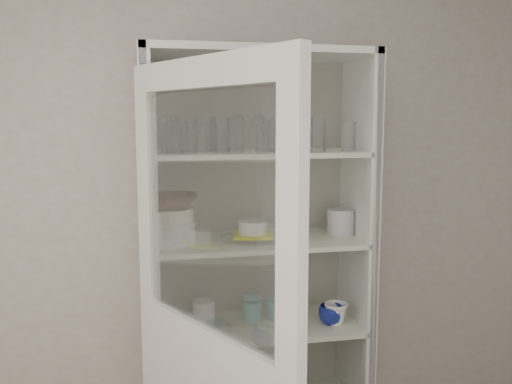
{
  "coord_description": "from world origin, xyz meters",
  "views": [
    {
      "loc": [
        -0.28,
        -1.09,
        1.8
      ],
      "look_at": [
        0.2,
        1.27,
        1.48
      ],
      "focal_mm": 38.0,
      "sensor_mm": 36.0,
      "label": 1
    }
  ],
  "objects_px": {
    "goblet_3": "(302,132)",
    "plate_stack_back": "(164,227)",
    "grey_bowl_stack": "(341,222)",
    "white_canister": "(204,313)",
    "goblet_1": "(238,130)",
    "measuring_cups": "(216,328)",
    "white_ramekin": "(253,227)",
    "teal_jar": "(252,308)",
    "pantry_cabinet": "(253,302)",
    "terracotta_bowl": "(171,201)",
    "mug_blue": "(331,315)",
    "goblet_2": "(260,130)",
    "mug_white": "(336,314)",
    "plate_stack_front": "(172,233)",
    "yellow_trivet": "(253,235)",
    "goblet_0": "(168,131)",
    "mug_teal": "(276,310)",
    "cream_bowl": "(171,215)",
    "glass_platter": "(253,238)"
  },
  "relations": [
    {
      "from": "goblet_0",
      "to": "glass_platter",
      "type": "relative_size",
      "value": 0.63
    },
    {
      "from": "mug_blue",
      "to": "mug_teal",
      "type": "xyz_separation_m",
      "value": [
        -0.24,
        0.1,
        0.0
      ]
    },
    {
      "from": "goblet_2",
      "to": "yellow_trivet",
      "type": "distance_m",
      "value": 0.49
    },
    {
      "from": "cream_bowl",
      "to": "white_ramekin",
      "type": "bearing_deg",
      "value": 1.86
    },
    {
      "from": "mug_blue",
      "to": "white_canister",
      "type": "bearing_deg",
      "value": 170.41
    },
    {
      "from": "goblet_3",
      "to": "white_canister",
      "type": "distance_m",
      "value": 0.95
    },
    {
      "from": "cream_bowl",
      "to": "white_ramekin",
      "type": "xyz_separation_m",
      "value": [
        0.36,
        0.01,
        -0.07
      ]
    },
    {
      "from": "goblet_0",
      "to": "plate_stack_front",
      "type": "relative_size",
      "value": 0.84
    },
    {
      "from": "glass_platter",
      "to": "yellow_trivet",
      "type": "distance_m",
      "value": 0.01
    },
    {
      "from": "goblet_2",
      "to": "white_canister",
      "type": "bearing_deg",
      "value": -158.35
    },
    {
      "from": "goblet_3",
      "to": "plate_stack_back",
      "type": "xyz_separation_m",
      "value": [
        -0.64,
        0.06,
        -0.44
      ]
    },
    {
      "from": "grey_bowl_stack",
      "to": "white_canister",
      "type": "distance_m",
      "value": 0.76
    },
    {
      "from": "goblet_2",
      "to": "glass_platter",
      "type": "xyz_separation_m",
      "value": [
        -0.06,
        -0.14,
        -0.48
      ]
    },
    {
      "from": "grey_bowl_stack",
      "to": "measuring_cups",
      "type": "bearing_deg",
      "value": -171.24
    },
    {
      "from": "pantry_cabinet",
      "to": "goblet_3",
      "type": "distance_m",
      "value": 0.83
    },
    {
      "from": "mug_white",
      "to": "terracotta_bowl",
      "type": "bearing_deg",
      "value": -171.65
    },
    {
      "from": "mug_white",
      "to": "measuring_cups",
      "type": "height_order",
      "value": "mug_white"
    },
    {
      "from": "pantry_cabinet",
      "to": "goblet_1",
      "type": "distance_m",
      "value": 0.81
    },
    {
      "from": "white_ramekin",
      "to": "teal_jar",
      "type": "xyz_separation_m",
      "value": [
        0.01,
        0.06,
        -0.4
      ]
    },
    {
      "from": "plate_stack_back",
      "to": "white_canister",
      "type": "bearing_deg",
      "value": -38.46
    },
    {
      "from": "teal_jar",
      "to": "pantry_cabinet",
      "type": "bearing_deg",
      "value": 59.63
    },
    {
      "from": "mug_teal",
      "to": "yellow_trivet",
      "type": "bearing_deg",
      "value": -171.69
    },
    {
      "from": "goblet_1",
      "to": "mug_teal",
      "type": "height_order",
      "value": "goblet_1"
    },
    {
      "from": "goblet_1",
      "to": "grey_bowl_stack",
      "type": "distance_m",
      "value": 0.65
    },
    {
      "from": "goblet_1",
      "to": "measuring_cups",
      "type": "bearing_deg",
      "value": -124.01
    },
    {
      "from": "goblet_3",
      "to": "plate_stack_front",
      "type": "height_order",
      "value": "goblet_3"
    },
    {
      "from": "plate_stack_front",
      "to": "teal_jar",
      "type": "xyz_separation_m",
      "value": [
        0.37,
        0.08,
        -0.4
      ]
    },
    {
      "from": "plate_stack_front",
      "to": "terracotta_bowl",
      "type": "bearing_deg",
      "value": 0.0
    },
    {
      "from": "yellow_trivet",
      "to": "white_canister",
      "type": "xyz_separation_m",
      "value": [
        -0.22,
        0.02,
        -0.36
      ]
    },
    {
      "from": "teal_jar",
      "to": "glass_platter",
      "type": "bearing_deg",
      "value": -98.27
    },
    {
      "from": "goblet_3",
      "to": "cream_bowl",
      "type": "relative_size",
      "value": 0.81
    },
    {
      "from": "terracotta_bowl",
      "to": "glass_platter",
      "type": "xyz_separation_m",
      "value": [
        0.36,
        0.01,
        -0.18
      ]
    },
    {
      "from": "white_ramekin",
      "to": "measuring_cups",
      "type": "xyz_separation_m",
      "value": [
        -0.18,
        -0.06,
        -0.44
      ]
    },
    {
      "from": "goblet_0",
      "to": "goblet_1",
      "type": "relative_size",
      "value": 1.01
    },
    {
      "from": "pantry_cabinet",
      "to": "goblet_1",
      "type": "relative_size",
      "value": 11.8
    },
    {
      "from": "goblet_1",
      "to": "white_ramekin",
      "type": "distance_m",
      "value": 0.46
    },
    {
      "from": "mug_white",
      "to": "goblet_3",
      "type": "bearing_deg",
      "value": 139.07
    },
    {
      "from": "goblet_3",
      "to": "pantry_cabinet",
      "type": "bearing_deg",
      "value": -176.05
    },
    {
      "from": "goblet_0",
      "to": "terracotta_bowl",
      "type": "xyz_separation_m",
      "value": [
        0.0,
        -0.11,
        -0.3
      ]
    },
    {
      "from": "terracotta_bowl",
      "to": "goblet_3",
      "type": "bearing_deg",
      "value": 10.04
    },
    {
      "from": "pantry_cabinet",
      "to": "goblet_0",
      "type": "relative_size",
      "value": 11.71
    },
    {
      "from": "plate_stack_front",
      "to": "yellow_trivet",
      "type": "xyz_separation_m",
      "value": [
        0.36,
        0.01,
        -0.03
      ]
    },
    {
      "from": "goblet_2",
      "to": "white_ramekin",
      "type": "xyz_separation_m",
      "value": [
        -0.06,
        -0.14,
        -0.43
      ]
    },
    {
      "from": "mug_blue",
      "to": "teal_jar",
      "type": "height_order",
      "value": "teal_jar"
    },
    {
      "from": "plate_stack_back",
      "to": "terracotta_bowl",
      "type": "distance_m",
      "value": 0.23
    },
    {
      "from": "goblet_0",
      "to": "mug_teal",
      "type": "relative_size",
      "value": 1.76
    },
    {
      "from": "terracotta_bowl",
      "to": "teal_jar",
      "type": "xyz_separation_m",
      "value": [
        0.37,
        0.08,
        -0.54
      ]
    },
    {
      "from": "cream_bowl",
      "to": "glass_platter",
      "type": "distance_m",
      "value": 0.38
    },
    {
      "from": "goblet_2",
      "to": "grey_bowl_stack",
      "type": "xyz_separation_m",
      "value": [
        0.37,
        -0.1,
        -0.43
      ]
    },
    {
      "from": "plate_stack_front",
      "to": "goblet_3",
      "type": "bearing_deg",
      "value": 10.04
    }
  ]
}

